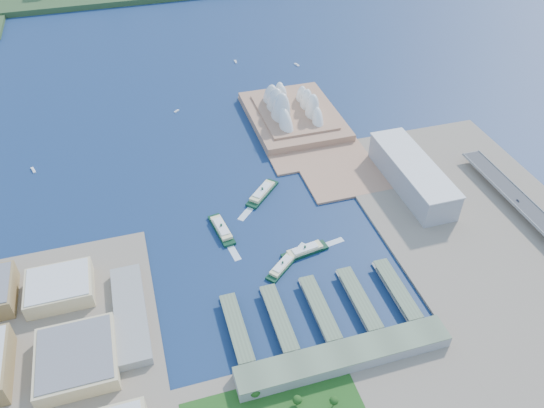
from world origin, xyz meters
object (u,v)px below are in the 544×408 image
object	(u,v)px
opera_house	(294,102)
toaster_building	(412,175)
ferry_a	(221,228)
ferry_b	(262,191)
car_c	(518,201)
ferry_c	(283,265)
ferry_d	(305,249)

from	to	relation	value
opera_house	toaster_building	world-z (taller)	opera_house
ferry_a	ferry_b	size ratio (longest dim) A/B	0.95
opera_house	car_c	world-z (taller)	opera_house
toaster_building	ferry_c	distance (m)	216.76
toaster_building	ferry_a	bearing A→B (deg)	-177.35
ferry_d	car_c	world-z (taller)	car_c
ferry_b	ferry_c	size ratio (longest dim) A/B	1.21
opera_house	ferry_b	bearing A→B (deg)	-120.51
toaster_building	ferry_d	distance (m)	182.96
toaster_building	car_c	distance (m)	127.22
opera_house	toaster_building	bearing A→B (deg)	-65.77
toaster_building	ferry_c	bearing A→B (deg)	-156.18
ferry_c	ferry_a	bearing A→B (deg)	-6.01
toaster_building	ferry_b	bearing A→B (deg)	167.88
ferry_c	ferry_d	size ratio (longest dim) A/B	0.91
ferry_d	car_c	xyz separation A→B (m)	(268.28, -4.72, 10.47)
ferry_b	ferry_a	bearing A→B (deg)	-96.54
toaster_building	ferry_a	world-z (taller)	toaster_building
opera_house	ferry_c	bearing A→B (deg)	-110.56
toaster_building	ferry_c	world-z (taller)	toaster_building
opera_house	car_c	size ratio (longest dim) A/B	36.85
opera_house	ferry_a	xyz separation A→B (m)	(-158.27, -211.49, -26.69)
opera_house	ferry_d	distance (m)	284.50
ferry_a	car_c	bearing A→B (deg)	-18.94
ferry_c	ferry_b	bearing A→B (deg)	-45.64
ferry_a	ferry_d	size ratio (longest dim) A/B	1.04
ferry_a	car_c	distance (m)	355.54
ferry_a	toaster_building	bearing A→B (deg)	-5.64
toaster_building	ferry_a	distance (m)	249.00
toaster_building	ferry_c	xyz separation A→B (m)	(-197.76, -87.32, -15.87)
toaster_building	ferry_a	xyz separation A→B (m)	(-248.27, -11.49, -15.19)
ferry_b	car_c	distance (m)	308.65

